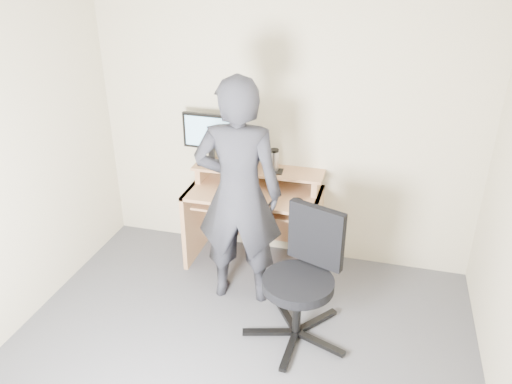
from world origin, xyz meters
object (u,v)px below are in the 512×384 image
at_px(monitor, 210,135).
at_px(person, 239,194).
at_px(desk, 256,207).
at_px(office_chair, 304,273).

bearing_deg(monitor, person, -52.00).
distance_m(monitor, person, 0.82).
bearing_deg(person, desk, -95.37).
xyz_separation_m(desk, person, (0.01, -0.58, 0.41)).
bearing_deg(desk, office_chair, -56.01).
bearing_deg(monitor, office_chair, -40.35).
relative_size(desk, monitor, 2.34).
bearing_deg(monitor, desk, -4.94).
height_order(desk, office_chair, office_chair).
height_order(monitor, person, person).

